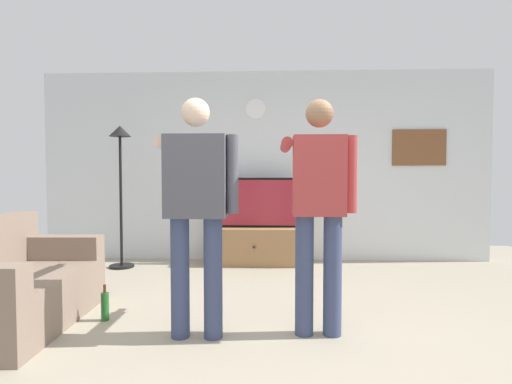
% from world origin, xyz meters
% --- Properties ---
extents(ground_plane, '(8.40, 8.40, 0.00)m').
position_xyz_m(ground_plane, '(0.00, 0.00, 0.00)').
color(ground_plane, '#9E937F').
extents(back_wall, '(6.40, 0.10, 2.70)m').
position_xyz_m(back_wall, '(0.00, 2.95, 1.35)').
color(back_wall, silver).
rests_on(back_wall, ground_plane).
extents(tv_stand, '(1.29, 0.47, 0.50)m').
position_xyz_m(tv_stand, '(-0.11, 2.60, 0.25)').
color(tv_stand, '#997047').
rests_on(tv_stand, ground_plane).
extents(television, '(1.17, 0.07, 0.68)m').
position_xyz_m(television, '(-0.11, 2.65, 0.84)').
color(television, black).
rests_on(television, tv_stand).
extents(wall_clock, '(0.28, 0.03, 0.28)m').
position_xyz_m(wall_clock, '(-0.11, 2.89, 2.16)').
color(wall_clock, white).
extents(framed_picture, '(0.74, 0.04, 0.51)m').
position_xyz_m(framed_picture, '(2.19, 2.90, 1.61)').
color(framed_picture, brown).
extents(floor_lamp, '(0.32, 0.32, 1.87)m').
position_xyz_m(floor_lamp, '(-1.87, 2.33, 1.34)').
color(floor_lamp, black).
rests_on(floor_lamp, ground_plane).
extents(person_standing_nearer_lamp, '(0.63, 0.78, 1.79)m').
position_xyz_m(person_standing_nearer_lamp, '(-0.43, 0.10, 1.03)').
color(person_standing_nearer_lamp, '#384266').
rests_on(person_standing_nearer_lamp, ground_plane).
extents(person_standing_nearer_couch, '(0.57, 0.78, 1.79)m').
position_xyz_m(person_standing_nearer_couch, '(0.49, 0.19, 1.01)').
color(person_standing_nearer_couch, '#384266').
rests_on(person_standing_nearer_couch, ground_plane).
extents(side_couch, '(0.91, 1.49, 0.87)m').
position_xyz_m(side_couch, '(-1.97, 0.24, 0.32)').
color(side_couch, '#7F6B5B').
rests_on(side_couch, ground_plane).
extents(beverage_bottle, '(0.07, 0.07, 0.30)m').
position_xyz_m(beverage_bottle, '(-1.27, 0.40, 0.12)').
color(beverage_bottle, '#1E5923').
rests_on(beverage_bottle, ground_plane).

